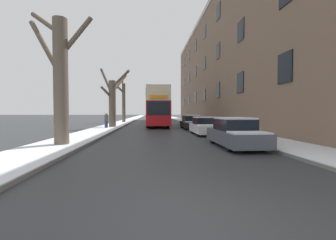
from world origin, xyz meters
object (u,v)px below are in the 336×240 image
object	(u,v)px
bare_tree_left_0	(60,77)
bare_tree_left_2	(123,101)
pedestrian_left_sidewalk	(106,120)
bare_tree_left_1	(113,100)
parked_car_0	(235,133)
parked_car_1	(205,126)
oncoming_van	(151,115)
double_decker_bus	(157,106)
parked_car_2	(191,122)

from	to	relation	value
bare_tree_left_0	bare_tree_left_2	world-z (taller)	bare_tree_left_0
bare_tree_left_0	pedestrian_left_sidewalk	xyz separation A→B (m)	(-0.08, 11.59, -2.50)
bare_tree_left_1	pedestrian_left_sidewalk	bearing A→B (deg)	-103.83
parked_car_0	parked_car_1	distance (m)	6.14
oncoming_van	bare_tree_left_1	bearing A→B (deg)	-101.38
bare_tree_left_1	oncoming_van	size ratio (longest dim) A/B	1.28
bare_tree_left_1	double_decker_bus	distance (m)	5.83
parked_car_0	pedestrian_left_sidewalk	xyz separation A→B (m)	(-8.60, 12.14, 0.27)
parked_car_1	double_decker_bus	bearing A→B (deg)	107.32
bare_tree_left_0	parked_car_2	size ratio (longest dim) A/B	1.56
double_decker_bus	parked_car_0	bearing A→B (deg)	-78.76
bare_tree_left_2	parked_car_2	xyz separation A→B (m)	(8.54, -13.82, -2.86)
bare_tree_left_2	pedestrian_left_sidewalk	bearing A→B (deg)	-90.25
bare_tree_left_2	double_decker_bus	size ratio (longest dim) A/B	0.62
parked_car_2	oncoming_van	size ratio (longest dim) A/B	0.89
bare_tree_left_1	pedestrian_left_sidewalk	distance (m)	2.66
double_decker_bus	parked_car_1	distance (m)	11.45
double_decker_bus	pedestrian_left_sidewalk	distance (m)	7.27
parked_car_1	pedestrian_left_sidewalk	world-z (taller)	pedestrian_left_sidewalk
oncoming_van	pedestrian_left_sidewalk	bearing A→B (deg)	-101.56
oncoming_van	bare_tree_left_2	bearing A→B (deg)	-117.84
oncoming_van	pedestrian_left_sidewalk	distance (m)	22.78
bare_tree_left_2	oncoming_van	xyz separation A→B (m)	(4.50, 8.53, -2.31)
bare_tree_left_2	parked_car_0	bearing A→B (deg)	-71.77
parked_car_0	parked_car_2	xyz separation A→B (m)	(-0.00, 12.11, -0.00)
bare_tree_left_1	parked_car_1	xyz separation A→B (m)	(8.21, -7.59, -2.39)
parked_car_1	parked_car_2	world-z (taller)	parked_car_2
bare_tree_left_0	bare_tree_left_1	size ratio (longest dim) A/B	1.07
bare_tree_left_1	bare_tree_left_0	bearing A→B (deg)	-91.36
bare_tree_left_2	oncoming_van	bearing A→B (deg)	62.16
double_decker_bus	parked_car_2	bearing A→B (deg)	-55.09
bare_tree_left_1	parked_car_0	size ratio (longest dim) A/B	1.51
bare_tree_left_2	parked_car_2	bearing A→B (deg)	-58.28
bare_tree_left_1	double_decker_bus	size ratio (longest dim) A/B	0.59
bare_tree_left_0	parked_car_1	distance (m)	10.57
bare_tree_left_0	bare_tree_left_2	size ratio (longest dim) A/B	1.02
bare_tree_left_0	pedestrian_left_sidewalk	size ratio (longest dim) A/B	4.10
bare_tree_left_2	bare_tree_left_0	bearing A→B (deg)	-89.96
double_decker_bus	parked_car_2	world-z (taller)	double_decker_bus
parked_car_1	parked_car_2	distance (m)	5.97
parked_car_2	oncoming_van	bearing A→B (deg)	100.24
double_decker_bus	bare_tree_left_2	bearing A→B (deg)	119.92
pedestrian_left_sidewalk	double_decker_bus	bearing A→B (deg)	2.65
parked_car_1	bare_tree_left_2	bearing A→B (deg)	113.35
bare_tree_left_0	parked_car_1	xyz separation A→B (m)	(8.52, 5.59, -2.80)
bare_tree_left_1	double_decker_bus	xyz separation A→B (m)	(4.85, 3.20, -0.50)
bare_tree_left_1	parked_car_0	world-z (taller)	bare_tree_left_1
bare_tree_left_0	parked_car_1	bearing A→B (deg)	33.25
bare_tree_left_2	parked_car_2	world-z (taller)	bare_tree_left_2
bare_tree_left_2	oncoming_van	world-z (taller)	bare_tree_left_2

